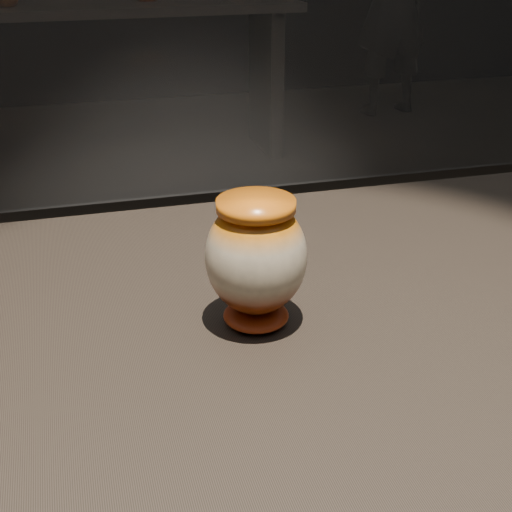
% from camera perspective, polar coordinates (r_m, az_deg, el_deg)
% --- Properties ---
extents(display_plinth, '(2.00, 0.80, 0.90)m').
position_cam_1_polar(display_plinth, '(1.04, -0.63, -18.11)').
color(display_plinth, black).
rests_on(display_plinth, ground).
extents(main_vase, '(0.15, 0.15, 0.16)m').
position_cam_1_polar(main_vase, '(0.83, -0.00, -0.18)').
color(main_vase, '#682509').
rests_on(main_vase, display_plinth).
extents(back_shelf, '(2.00, 0.60, 0.90)m').
position_cam_1_polar(back_shelf, '(4.29, -10.60, 15.81)').
color(back_shelf, black).
rests_on(back_shelf, ground).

